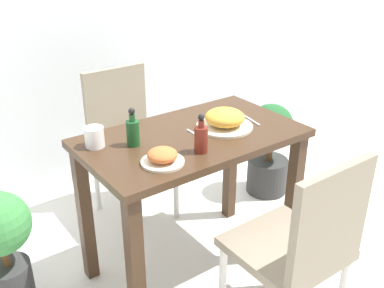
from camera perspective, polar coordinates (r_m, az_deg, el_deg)
ground_plane at (r=2.51m, az=0.00°, el=-15.08°), size 16.00×16.00×0.00m
dining_table at (r=2.16m, az=0.00°, el=-2.23°), size 1.03×0.60×0.77m
chair_near at (r=1.87m, az=13.76°, el=-12.24°), size 0.42×0.42×0.91m
chair_far at (r=2.74m, az=-8.32°, el=1.13°), size 0.42×0.42×0.91m
food_plate at (r=2.16m, az=4.17°, el=3.14°), size 0.27×0.27×0.09m
side_plate at (r=1.82m, az=-3.77°, el=-1.66°), size 0.18×0.18×0.07m
drink_cup at (r=2.00m, az=-12.29°, el=0.87°), size 0.08×0.08×0.09m
sauce_bottle at (r=1.98m, az=-7.52°, el=1.62°), size 0.06×0.06×0.18m
condiment_bottle at (r=1.90m, az=1.16°, el=0.81°), size 0.06×0.06×0.18m
fork_utensil at (r=2.08m, az=0.61°, el=1.11°), size 0.02×0.16×0.00m
spoon_utensil at (r=2.27m, az=7.37°, el=3.14°), size 0.04×0.17×0.00m
potted_plant_left at (r=2.22m, az=-22.94°, el=-11.53°), size 0.29×0.29×0.62m
potted_plant_right at (r=3.02m, az=9.78°, el=-0.30°), size 0.30×0.30×0.63m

